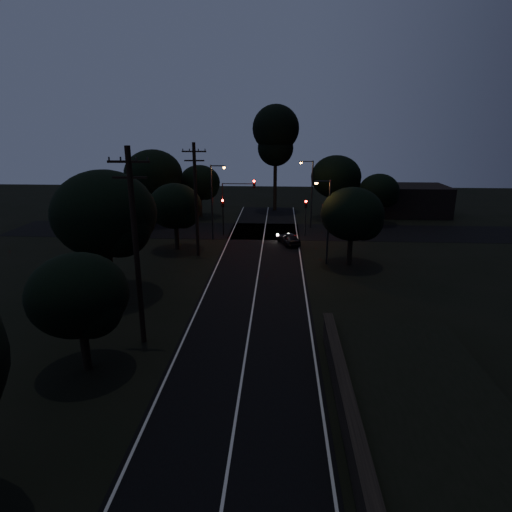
{
  "coord_description": "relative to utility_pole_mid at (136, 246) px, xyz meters",
  "views": [
    {
      "loc": [
        1.73,
        -6.79,
        12.02
      ],
      "look_at": [
        0.0,
        24.0,
        2.5
      ],
      "focal_mm": 30.0,
      "sensor_mm": 36.0,
      "label": 1
    }
  ],
  "objects": [
    {
      "name": "road_surface",
      "position": [
        6.0,
        16.12,
        -5.73
      ],
      "size": [
        60.0,
        70.0,
        0.03
      ],
      "color": "black",
      "rests_on": "ground"
    },
    {
      "name": "utility_pole_mid",
      "position": [
        0.0,
        0.0,
        0.0
      ],
      "size": [
        2.2,
        0.3,
        11.0
      ],
      "color": "black",
      "rests_on": "ground"
    },
    {
      "name": "utility_pole_far",
      "position": [
        0.0,
        17.0,
        -0.25
      ],
      "size": [
        2.2,
        0.3,
        10.5
      ],
      "color": "black",
      "rests_on": "ground"
    },
    {
      "name": "tree_left_b",
      "position": [
        -1.83,
        -3.1,
        -1.76
      ],
      "size": [
        4.83,
        4.83,
        6.14
      ],
      "color": "black",
      "rests_on": "ground"
    },
    {
      "name": "tree_left_c",
      "position": [
        -4.25,
        6.85,
        0.14
      ],
      "size": [
        7.19,
        7.19,
        9.08
      ],
      "color": "black",
      "rests_on": "ground"
    },
    {
      "name": "tree_left_d",
      "position": [
        -2.32,
        18.9,
        -1.47
      ],
      "size": [
        5.2,
        5.2,
        6.59
      ],
      "color": "black",
      "rests_on": "ground"
    },
    {
      "name": "tree_far_nw",
      "position": [
        -2.81,
        34.89,
        -1.28
      ],
      "size": [
        5.44,
        5.44,
        6.89
      ],
      "color": "black",
      "rests_on": "ground"
    },
    {
      "name": "tree_far_w",
      "position": [
        -7.75,
        30.86,
        0.18
      ],
      "size": [
        7.14,
        7.14,
        9.11
      ],
      "color": "black",
      "rests_on": "ground"
    },
    {
      "name": "tree_far_ne",
      "position": [
        15.23,
        34.87,
        -0.41
      ],
      "size": [
        6.51,
        6.51,
        8.23
      ],
      "color": "black",
      "rests_on": "ground"
    },
    {
      "name": "tree_far_e",
      "position": [
        20.17,
        31.9,
        -1.71
      ],
      "size": [
        4.9,
        4.9,
        6.22
      ],
      "color": "black",
      "rests_on": "ground"
    },
    {
      "name": "tree_right_a",
      "position": [
        14.19,
        14.89,
        -1.26
      ],
      "size": [
        5.43,
        5.43,
        6.91
      ],
      "color": "black",
      "rests_on": "ground"
    },
    {
      "name": "tall_pine",
      "position": [
        7.0,
        40.0,
        4.87
      ],
      "size": [
        6.47,
        6.47,
        14.71
      ],
      "color": "black",
      "rests_on": "ground"
    },
    {
      "name": "building_left",
      "position": [
        -14.0,
        37.0,
        -3.54
      ],
      "size": [
        10.0,
        8.0,
        4.4
      ],
      "primitive_type": "cube",
      "color": "black",
      "rests_on": "ground"
    },
    {
      "name": "building_right",
      "position": [
        26.0,
        38.0,
        -3.74
      ],
      "size": [
        9.0,
        7.0,
        4.0
      ],
      "primitive_type": "cube",
      "color": "black",
      "rests_on": "ground"
    },
    {
      "name": "signal_left",
      "position": [
        1.4,
        24.99,
        -2.9
      ],
      "size": [
        0.28,
        0.35,
        4.1
      ],
      "color": "black",
      "rests_on": "ground"
    },
    {
      "name": "signal_right",
      "position": [
        10.6,
        24.99,
        -2.9
      ],
      "size": [
        0.28,
        0.35,
        4.1
      ],
      "color": "black",
      "rests_on": "ground"
    },
    {
      "name": "signal_mast",
      "position": [
        3.09,
        24.99,
        -1.4
      ],
      "size": [
        3.7,
        0.35,
        6.25
      ],
      "color": "black",
      "rests_on": "ground"
    },
    {
      "name": "streetlight_a",
      "position": [
        0.69,
        23.0,
        -1.1
      ],
      "size": [
        1.66,
        0.26,
        8.0
      ],
      "color": "black",
      "rests_on": "ground"
    },
    {
      "name": "streetlight_b",
      "position": [
        11.31,
        29.0,
        -1.1
      ],
      "size": [
        1.66,
        0.26,
        8.0
      ],
      "color": "black",
      "rests_on": "ground"
    },
    {
      "name": "streetlight_c",
      "position": [
        11.83,
        15.0,
        -1.39
      ],
      "size": [
        1.46,
        0.26,
        7.5
      ],
      "color": "black",
      "rests_on": "ground"
    },
    {
      "name": "car",
      "position": [
        8.72,
        21.38,
        -5.11
      ],
      "size": [
        2.67,
        4.01,
        1.27
      ],
      "primitive_type": "imported",
      "rotation": [
        0.0,
        0.0,
        3.49
      ],
      "color": "black",
      "rests_on": "ground"
    }
  ]
}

